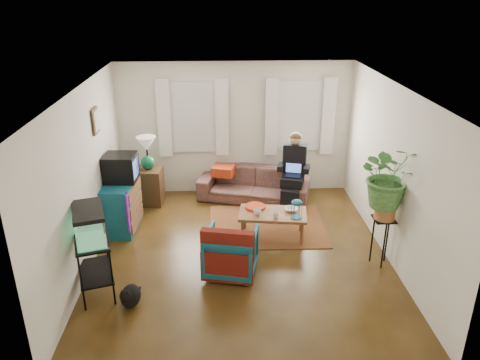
{
  "coord_description": "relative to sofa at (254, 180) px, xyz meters",
  "views": [
    {
      "loc": [
        -0.31,
        -6.27,
        3.9
      ],
      "look_at": [
        0.0,
        0.4,
        1.1
      ],
      "focal_mm": 35.0,
      "sensor_mm": 36.0,
      "label": 1
    }
  ],
  "objects": [
    {
      "name": "cup_b",
      "position": [
        0.22,
        -1.7,
        0.09
      ],
      "size": [
        0.11,
        0.11,
        0.09
      ],
      "primitive_type": "imported",
      "rotation": [
        0.0,
        0.0,
        -0.14
      ],
      "color": "beige",
      "rests_on": "coffee_table"
    },
    {
      "name": "cup_a",
      "position": [
        -0.06,
        -1.58,
        0.09
      ],
      "size": [
        0.14,
        0.14,
        0.1
      ],
      "primitive_type": "imported",
      "rotation": [
        0.0,
        0.0,
        -0.14
      ],
      "color": "white",
      "rests_on": "coffee_table"
    },
    {
      "name": "side_table",
      "position": [
        -2.0,
        -0.08,
        -0.06
      ],
      "size": [
        0.51,
        0.51,
        0.7
      ],
      "primitive_type": "cube",
      "rotation": [
        0.0,
        0.0,
        -0.07
      ],
      "color": "#372814",
      "rests_on": "floor"
    },
    {
      "name": "black_cat",
      "position": [
        -1.85,
        -3.21,
        -0.24
      ],
      "size": [
        0.33,
        0.44,
        0.34
      ],
      "primitive_type": "ellipsoid",
      "rotation": [
        0.0,
        0.0,
        -0.19
      ],
      "color": "black",
      "rests_on": "floor"
    },
    {
      "name": "ceiling",
      "position": [
        -0.35,
        -2.05,
        2.19
      ],
      "size": [
        4.5,
        5.0,
        0.01
      ],
      "primitive_type": "cube",
      "color": "white",
      "rests_on": "wall_back"
    },
    {
      "name": "curtains_left",
      "position": [
        -1.15,
        0.35,
        1.14
      ],
      "size": [
        1.36,
        0.06,
        1.5
      ],
      "primitive_type": "cube",
      "color": "white",
      "rests_on": "wall_back"
    },
    {
      "name": "picture_frame",
      "position": [
        -2.56,
        -1.2,
        1.54
      ],
      "size": [
        0.04,
        0.32,
        0.4
      ],
      "primitive_type": "cube",
      "color": "#3D2616",
      "rests_on": "wall_left"
    },
    {
      "name": "seated_person",
      "position": [
        0.73,
        -0.21,
        0.22
      ],
      "size": [
        0.68,
        0.77,
        1.26
      ],
      "primitive_type": null,
      "rotation": [
        0.0,
        0.0,
        -0.27
      ],
      "color": "black",
      "rests_on": "sofa"
    },
    {
      "name": "birdcage",
      "position": [
        0.55,
        -1.71,
        0.2
      ],
      "size": [
        0.2,
        0.2,
        0.32
      ],
      "primitive_type": null,
      "rotation": [
        0.0,
        0.0,
        -0.14
      ],
      "color": "#115B6B",
      "rests_on": "coffee_table"
    },
    {
      "name": "bowl",
      "position": [
        0.51,
        -1.46,
        0.07
      ],
      "size": [
        0.24,
        0.24,
        0.05
      ],
      "primitive_type": "imported",
      "rotation": [
        0.0,
        0.0,
        -0.14
      ],
      "color": "white",
      "rests_on": "coffee_table"
    },
    {
      "name": "wall_back",
      "position": [
        -0.35,
        0.45,
        0.89
      ],
      "size": [
        4.5,
        0.01,
        2.6
      ],
      "primitive_type": "cube",
      "color": "silver",
      "rests_on": "floor"
    },
    {
      "name": "serape_throw",
      "position": [
        -0.57,
        -2.79,
        0.11
      ],
      "size": [
        0.76,
        0.32,
        0.6
      ],
      "primitive_type": "cube",
      "rotation": [
        0.0,
        0.0,
        -0.21
      ],
      "color": "#9E0A0A",
      "rests_on": "armchair"
    },
    {
      "name": "coffee_table",
      "position": [
        0.2,
        -1.51,
        -0.19
      ],
      "size": [
        1.17,
        0.74,
        0.45
      ],
      "primitive_type": "cube",
      "rotation": [
        0.0,
        0.0,
        -0.14
      ],
      "color": "brown",
      "rests_on": "floor"
    },
    {
      "name": "plant_stand",
      "position": [
        1.72,
        -2.39,
        -0.03
      ],
      "size": [
        0.32,
        0.32,
        0.76
      ],
      "primitive_type": "cube",
      "rotation": [
        0.0,
        0.0,
        -0.0
      ],
      "color": "black",
      "rests_on": "floor"
    },
    {
      "name": "window_right",
      "position": [
        0.9,
        0.43,
        1.14
      ],
      "size": [
        1.08,
        0.04,
        1.38
      ],
      "primitive_type": "cube",
      "color": "white",
      "rests_on": "wall_back"
    },
    {
      "name": "wall_right",
      "position": [
        1.9,
        -2.05,
        0.89
      ],
      "size": [
        0.01,
        5.0,
        2.6
      ],
      "primitive_type": "cube",
      "color": "silver",
      "rests_on": "floor"
    },
    {
      "name": "dresser",
      "position": [
        -2.34,
        -1.06,
        0.01
      ],
      "size": [
        0.53,
        0.97,
        0.85
      ],
      "primitive_type": "cube",
      "rotation": [
        0.0,
        0.0,
        -0.06
      ],
      "color": "navy",
      "rests_on": "floor"
    },
    {
      "name": "floor",
      "position": [
        -0.35,
        -2.05,
        -0.41
      ],
      "size": [
        4.5,
        5.0,
        0.01
      ],
      "primitive_type": "cube",
      "color": "#4F2B14",
      "rests_on": "ground"
    },
    {
      "name": "sofa",
      "position": [
        0.0,
        0.0,
        0.0
      ],
      "size": [
        2.25,
        1.37,
        0.82
      ],
      "primitive_type": "imported",
      "rotation": [
        0.0,
        0.0,
        -0.27
      ],
      "color": "brown",
      "rests_on": "floor"
    },
    {
      "name": "wall_left",
      "position": [
        -2.6,
        -2.05,
        0.89
      ],
      "size": [
        0.01,
        5.0,
        2.6
      ],
      "primitive_type": "cube",
      "color": "silver",
      "rests_on": "floor"
    },
    {
      "name": "potted_plant",
      "position": [
        1.72,
        -2.39,
        0.88
      ],
      "size": [
        0.87,
        0.75,
        0.97
      ],
      "primitive_type": "imported",
      "rotation": [
        0.0,
        0.0,
        -0.0
      ],
      "color": "#599947",
      "rests_on": "plant_stand"
    },
    {
      "name": "curtains_right",
      "position": [
        0.9,
        0.35,
        1.14
      ],
      "size": [
        1.36,
        0.06,
        1.5
      ],
      "primitive_type": "cube",
      "color": "white",
      "rests_on": "wall_back"
    },
    {
      "name": "wall_front",
      "position": [
        -0.35,
        -4.55,
        0.89
      ],
      "size": [
        4.5,
        0.01,
        2.6
      ],
      "primitive_type": "cube",
      "color": "silver",
      "rests_on": "floor"
    },
    {
      "name": "window_left",
      "position": [
        -1.15,
        0.43,
        1.14
      ],
      "size": [
        1.08,
        0.04,
        1.38
      ],
      "primitive_type": "cube",
      "color": "white",
      "rests_on": "wall_back"
    },
    {
      "name": "crt_tv",
      "position": [
        -2.31,
        -0.97,
        0.67
      ],
      "size": [
        0.55,
        0.5,
        0.45
      ],
      "primitive_type": "cube",
      "rotation": [
        0.0,
        0.0,
        -0.06
      ],
      "color": "black",
      "rests_on": "dresser"
    },
    {
      "name": "aquarium",
      "position": [
        -2.35,
        -2.93,
        0.65
      ],
      "size": [
        0.56,
        0.77,
        0.44
      ],
      "primitive_type": "cube",
      "rotation": [
        0.0,
        0.0,
        0.3
      ],
      "color": "#7FD899",
      "rests_on": "aquarium_stand"
    },
    {
      "name": "armchair",
      "position": [
        -0.51,
        -2.51,
        -0.05
      ],
      "size": [
        0.84,
        0.81,
        0.73
      ],
      "primitive_type": "imported",
      "rotation": [
        0.0,
        0.0,
        2.93
      ],
      "color": "navy",
      "rests_on": "floor"
    },
    {
      "name": "area_rug",
      "position": [
        0.14,
        -1.13,
        -0.4
      ],
      "size": [
        2.03,
        1.63,
        0.01
      ],
      "primitive_type": "cube",
      "rotation": [
        0.0,
        0.0,
        -0.02
      ],
      "color": "brown",
      "rests_on": "floor"
    },
    {
      "name": "aquarium_stand",
      "position": [
        -2.35,
        -2.93,
        0.01
      ],
      "size": [
        0.62,
        0.84,
        0.84
      ],
      "primitive_type": "cube",
      "rotation": [
        0.0,
        0.0,
        0.3
      ],
      "color": "black",
      "rests_on": "floor"
    },
    {
      "name": "table_lamp",
      "position": [
        -2.0,
        -0.08,
        0.59
      ],
      "size": [
        0.39,
        0.39,
        0.64
      ],
      "primitive_type": null,
      "rotation": [
        0.0,
        0.0,
        -0.07
      ],
      "color": "white",
      "rests_on": "side_table"
    },
    {
      "name": "snack_tray",
      "position": [
        -0.08,
        -1.32,
        0.06
      ],
      "size": [
        0.38,
        0.38,
        0.04
      ],
      "primitive_type": "cylinder",
      "rotation": [
        0.0,
        0.0,
        -0.14
      ],
      "color": "#B21414",
      "rests_on": "coffee_table"
    }
  ]
}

